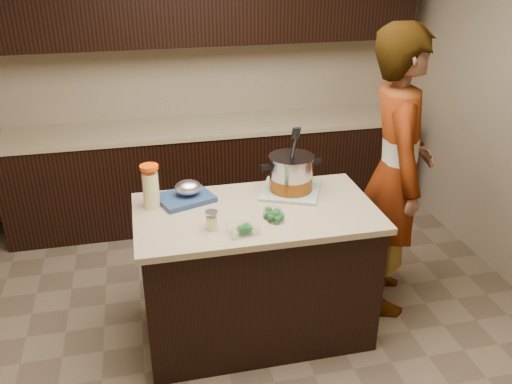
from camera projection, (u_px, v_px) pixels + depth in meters
ground_plane at (256, 328)px, 3.65m from camera, size 4.00×4.00×0.00m
room_shell at (256, 76)px, 2.92m from camera, size 4.04×4.04×2.72m
back_cabinets at (212, 118)px, 4.78m from camera, size 3.60×0.63×2.33m
island at (256, 272)px, 3.46m from camera, size 1.46×0.81×0.90m
dish_towel at (291, 191)px, 3.49m from camera, size 0.47×0.47×0.02m
stock_pot at (291, 175)px, 3.45m from camera, size 0.41×0.31×0.41m
lemonade_pitcher at (151, 188)px, 3.25m from camera, size 0.14×0.14×0.27m
mason_jar at (212, 221)px, 3.03m from camera, size 0.10×0.10×0.12m
broccoli_tub_left at (272, 214)px, 3.17m from camera, size 0.12×0.12×0.05m
broccoli_tub_right at (276, 218)px, 3.13m from camera, size 0.12×0.12×0.05m
broccoli_tub_rect at (243, 229)px, 3.00m from camera, size 0.18×0.14×0.06m
blue_tray at (186, 194)px, 3.37m from camera, size 0.39×0.35×0.12m
person at (396, 174)px, 3.56m from camera, size 0.65×0.82×1.95m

